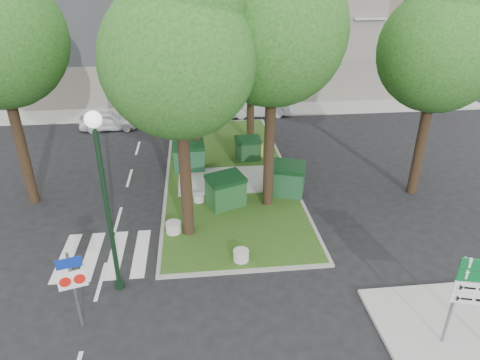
{
  "coord_description": "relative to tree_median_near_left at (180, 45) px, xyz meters",
  "views": [
    {
      "loc": [
        -1.03,
        -11.93,
        9.59
      ],
      "look_at": [
        0.62,
        3.18,
        2.0
      ],
      "focal_mm": 32.0,
      "sensor_mm": 36.0,
      "label": 1
    }
  ],
  "objects": [
    {
      "name": "dumpster_b",
      "position": [
        1.55,
        1.97,
        -6.49
      ],
      "size": [
        1.89,
        1.64,
        1.47
      ],
      "rotation": [
        0.0,
        0.0,
        0.4
      ],
      "color": "#123E17",
      "rests_on": "median_island"
    },
    {
      "name": "tree_median_near_right",
      "position": [
        3.5,
        2.0,
        0.67
      ],
      "size": [
        5.6,
        5.6,
        11.46
      ],
      "color": "black",
      "rests_on": "ground"
    },
    {
      "name": "tree_median_near_left",
      "position": [
        0.0,
        0.0,
        0.0
      ],
      "size": [
        5.2,
        5.2,
        10.53
      ],
      "color": "black",
      "rests_on": "ground"
    },
    {
      "name": "building_sidewalk",
      "position": [
        1.41,
        15.94,
        -7.26
      ],
      "size": [
        42.0,
        3.0,
        0.12
      ],
      "primitive_type": "cube",
      "color": "#999993",
      "rests_on": "ground"
    },
    {
      "name": "median_kerb",
      "position": [
        1.91,
        5.44,
        -7.27
      ],
      "size": [
        6.3,
        16.3,
        0.1
      ],
      "primitive_type": "cube",
      "color": "gray",
      "rests_on": "ground"
    },
    {
      "name": "tree_median_mid",
      "position": [
        0.5,
        6.5,
        -0.34
      ],
      "size": [
        4.8,
        4.8,
        9.99
      ],
      "color": "black",
      "rests_on": "ground"
    },
    {
      "name": "ground",
      "position": [
        1.41,
        -2.56,
        -7.32
      ],
      "size": [
        120.0,
        120.0,
        0.0
      ],
      "primitive_type": "plane",
      "color": "black",
      "rests_on": "ground"
    },
    {
      "name": "zebra_crossing",
      "position": [
        -2.34,
        -1.06,
        -7.31
      ],
      "size": [
        5.0,
        3.0,
        0.01
      ],
      "primitive_type": "cube",
      "color": "silver",
      "rests_on": "ground"
    },
    {
      "name": "dumpster_c",
      "position": [
        3.15,
        6.94,
        -6.59
      ],
      "size": [
        1.42,
        1.05,
        1.26
      ],
      "rotation": [
        0.0,
        0.0,
        0.08
      ],
      "color": "black",
      "rests_on": "median_island"
    },
    {
      "name": "sidewalk_corner",
      "position": [
        7.91,
        -6.06,
        -7.26
      ],
      "size": [
        5.0,
        4.0,
        0.12
      ],
      "primitive_type": "cube",
      "color": "#999993",
      "rests_on": "ground"
    },
    {
      "name": "dumpster_a",
      "position": [
        -0.05,
        5.96,
        -6.47
      ],
      "size": [
        1.65,
        1.18,
        1.51
      ],
      "rotation": [
        0.0,
        0.0,
        0.03
      ],
      "color": "#103D22",
      "rests_on": "median_island"
    },
    {
      "name": "car_white",
      "position": [
        -5.27,
        12.94,
        -6.7
      ],
      "size": [
        3.68,
        1.57,
        1.24
      ],
      "primitive_type": "imported",
      "rotation": [
        0.0,
        0.0,
        1.6
      ],
      "color": "white",
      "rests_on": "ground"
    },
    {
      "name": "car_silver",
      "position": [
        4.91,
        14.76,
        -6.58
      ],
      "size": [
        4.55,
        1.71,
        1.48
      ],
      "primitive_type": "imported",
      "rotation": [
        0.0,
        0.0,
        1.6
      ],
      "color": "#AFB1B8",
      "rests_on": "ground"
    },
    {
      "name": "dumpster_d",
      "position": [
        4.41,
        2.77,
        -6.46
      ],
      "size": [
        1.94,
        1.64,
        1.54
      ],
      "rotation": [
        0.0,
        0.0,
        -0.33
      ],
      "color": "#123C1E",
      "rests_on": "median_island"
    },
    {
      "name": "bollard_right",
      "position": [
        1.78,
        -2.06,
        -7.0
      ],
      "size": [
        0.57,
        0.57,
        0.4
      ],
      "primitive_type": "cylinder",
      "color": "#AEAEA8",
      "rests_on": "median_island"
    },
    {
      "name": "tree_street_right",
      "position": [
        10.5,
        2.5,
        -0.33
      ],
      "size": [
        5.0,
        5.0,
        10.06
      ],
      "color": "black",
      "rests_on": "ground"
    },
    {
      "name": "litter_bin",
      "position": [
        3.79,
        7.12,
        -6.8
      ],
      "size": [
        0.45,
        0.45,
        0.79
      ],
      "primitive_type": "cylinder",
      "color": "yellow",
      "rests_on": "median_island"
    },
    {
      "name": "bollard_left",
      "position": [
        -0.69,
        0.03,
        -6.98
      ],
      "size": [
        0.61,
        0.61,
        0.44
      ],
      "primitive_type": "cylinder",
      "color": "#AFAFAA",
      "rests_on": "median_island"
    },
    {
      "name": "bollard_mid",
      "position": [
        0.37,
        2.44,
        -7.02
      ],
      "size": [
        0.5,
        0.5,
        0.36
      ],
      "primitive_type": "cylinder",
      "color": "#B0AFAA",
      "rests_on": "median_island"
    },
    {
      "name": "traffic_sign_pole",
      "position": [
        -3.27,
        -4.56,
        -5.62
      ],
      "size": [
        0.78,
        0.25,
        2.65
      ],
      "rotation": [
        0.0,
        0.0,
        0.26
      ],
      "color": "slate",
      "rests_on": "ground"
    },
    {
      "name": "median_island",
      "position": [
        1.91,
        5.44,
        -7.26
      ],
      "size": [
        6.0,
        16.0,
        0.12
      ],
      "primitive_type": "cube",
      "color": "#223F12",
      "rests_on": "ground"
    },
    {
      "name": "street_lamp",
      "position": [
        -2.4,
        -2.94,
        -3.48
      ],
      "size": [
        0.49,
        0.49,
        6.1
      ],
      "color": "black",
      "rests_on": "ground"
    }
  ]
}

